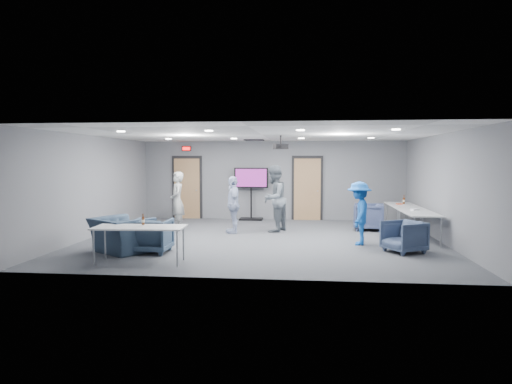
# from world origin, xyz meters

# --- Properties ---
(floor) EXTENTS (9.00, 9.00, 0.00)m
(floor) POSITION_xyz_m (0.00, 0.00, 0.00)
(floor) COLOR #3B3D43
(floor) RESTS_ON ground
(ceiling) EXTENTS (9.00, 9.00, 0.00)m
(ceiling) POSITION_xyz_m (0.00, 0.00, 2.70)
(ceiling) COLOR white
(ceiling) RESTS_ON wall_back
(wall_back) EXTENTS (9.00, 0.02, 2.70)m
(wall_back) POSITION_xyz_m (0.00, 4.00, 1.35)
(wall_back) COLOR slate
(wall_back) RESTS_ON floor
(wall_front) EXTENTS (9.00, 0.02, 2.70)m
(wall_front) POSITION_xyz_m (0.00, -4.00, 1.35)
(wall_front) COLOR slate
(wall_front) RESTS_ON floor
(wall_left) EXTENTS (0.02, 8.00, 2.70)m
(wall_left) POSITION_xyz_m (-4.50, 0.00, 1.35)
(wall_left) COLOR slate
(wall_left) RESTS_ON floor
(wall_right) EXTENTS (0.02, 8.00, 2.70)m
(wall_right) POSITION_xyz_m (4.50, 0.00, 1.35)
(wall_right) COLOR slate
(wall_right) RESTS_ON floor
(door_left) EXTENTS (1.06, 0.17, 2.24)m
(door_left) POSITION_xyz_m (-3.00, 3.95, 1.07)
(door_left) COLOR black
(door_left) RESTS_ON wall_back
(door_right) EXTENTS (1.06, 0.17, 2.24)m
(door_right) POSITION_xyz_m (1.20, 3.95, 1.07)
(door_right) COLOR black
(door_right) RESTS_ON wall_back
(exit_sign) EXTENTS (0.32, 0.08, 0.16)m
(exit_sign) POSITION_xyz_m (-3.00, 3.93, 2.45)
(exit_sign) COLOR black
(exit_sign) RESTS_ON wall_back
(hvac_diffuser) EXTENTS (0.60, 0.60, 0.03)m
(hvac_diffuser) POSITION_xyz_m (-0.50, 2.80, 2.69)
(hvac_diffuser) COLOR black
(hvac_diffuser) RESTS_ON ceiling
(downlights) EXTENTS (6.18, 3.78, 0.02)m
(downlights) POSITION_xyz_m (0.00, 0.00, 2.68)
(downlights) COLOR white
(downlights) RESTS_ON ceiling
(person_a) EXTENTS (0.60, 0.73, 1.71)m
(person_a) POSITION_xyz_m (-2.59, 1.24, 0.85)
(person_a) COLOR #A0A3A0
(person_a) RESTS_ON floor
(person_b) EXTENTS (1.01, 1.13, 1.90)m
(person_b) POSITION_xyz_m (0.23, 1.26, 0.95)
(person_b) COLOR slate
(person_b) RESTS_ON floor
(person_c) EXTENTS (0.64, 1.01, 1.60)m
(person_c) POSITION_xyz_m (-0.89, 0.91, 0.80)
(person_c) COLOR #A8B5D8
(person_c) RESTS_ON floor
(person_d) EXTENTS (0.72, 1.07, 1.53)m
(person_d) POSITION_xyz_m (2.42, -0.54, 0.77)
(person_d) COLOR blue
(person_d) RESTS_ON floor
(chair_right_a) EXTENTS (0.97, 0.95, 0.78)m
(chair_right_a) POSITION_xyz_m (2.97, 1.83, 0.39)
(chair_right_a) COLOR #384161
(chair_right_a) RESTS_ON floor
(chair_right_c) EXTENTS (1.05, 1.04, 0.71)m
(chair_right_c) POSITION_xyz_m (3.29, -1.40, 0.35)
(chair_right_c) COLOR #374560
(chair_right_c) RESTS_ON floor
(chair_front_a) EXTENTS (0.82, 0.84, 0.76)m
(chair_front_a) POSITION_xyz_m (-2.27, -2.00, 0.38)
(chair_front_a) COLOR #374A60
(chair_front_a) RESTS_ON floor
(chair_front_b) EXTENTS (1.57, 1.52, 0.77)m
(chair_front_b) POSITION_xyz_m (-2.95, -2.02, 0.39)
(chair_front_b) COLOR #324357
(chair_front_b) RESTS_ON floor
(table_right_a) EXTENTS (0.78, 1.86, 0.73)m
(table_right_a) POSITION_xyz_m (4.00, 2.10, 0.69)
(table_right_a) COLOR #B5B8BA
(table_right_a) RESTS_ON floor
(table_right_b) EXTENTS (0.77, 1.85, 0.73)m
(table_right_b) POSITION_xyz_m (4.00, 0.20, 0.69)
(table_right_b) COLOR #B5B8BA
(table_right_b) RESTS_ON floor
(table_front_left) EXTENTS (1.83, 0.85, 0.73)m
(table_front_left) POSITION_xyz_m (-2.16, -3.00, 0.68)
(table_front_left) COLOR #B5B8BA
(table_front_left) RESTS_ON floor
(bottle_front) EXTENTS (0.06, 0.06, 0.23)m
(bottle_front) POSITION_xyz_m (-2.17, -2.78, 0.82)
(bottle_front) COLOR #5B2B0F
(bottle_front) RESTS_ON table_front_left
(bottle_right) EXTENTS (0.07, 0.07, 0.27)m
(bottle_right) POSITION_xyz_m (4.08, 2.36, 0.83)
(bottle_right) COLOR #5B2B0F
(bottle_right) RESTS_ON table_right_a
(snack_box) EXTENTS (0.19, 0.15, 0.04)m
(snack_box) POSITION_xyz_m (3.91, 2.16, 0.75)
(snack_box) COLOR #D65735
(snack_box) RESTS_ON table_right_a
(wrapper) EXTENTS (0.24, 0.21, 0.05)m
(wrapper) POSITION_xyz_m (4.00, 0.58, 0.75)
(wrapper) COLOR silver
(wrapper) RESTS_ON table_right_b
(tv_stand) EXTENTS (1.17, 0.56, 1.79)m
(tv_stand) POSITION_xyz_m (-0.71, 3.75, 1.01)
(tv_stand) COLOR black
(tv_stand) RESTS_ON floor
(projector) EXTENTS (0.41, 0.38, 0.36)m
(projector) POSITION_xyz_m (0.48, 0.23, 2.40)
(projector) COLOR black
(projector) RESTS_ON ceiling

